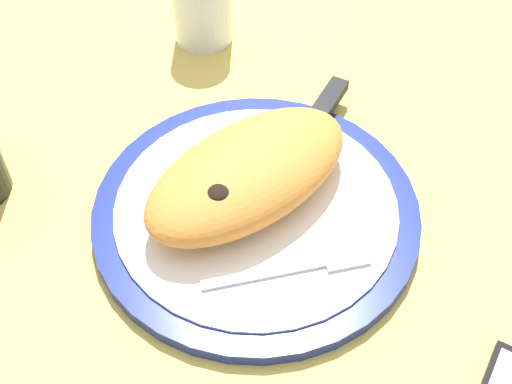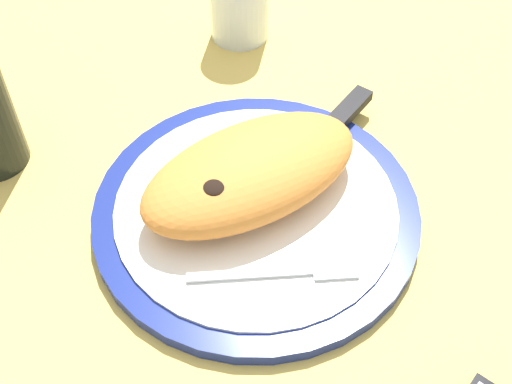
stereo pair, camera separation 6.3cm
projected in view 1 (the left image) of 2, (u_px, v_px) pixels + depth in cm
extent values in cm
cube|color=#DBB756|center=(256.00, 226.00, 67.23)|extent=(150.00, 150.00, 3.00)
cylinder|color=navy|center=(256.00, 212.00, 65.55)|extent=(31.74, 31.74, 1.45)
cylinder|color=white|center=(256.00, 206.00, 64.88)|extent=(27.42, 27.42, 0.30)
ellipsoid|color=orange|center=(246.00, 174.00, 63.50)|extent=(24.91, 17.43, 5.89)
ellipsoid|color=black|center=(218.00, 190.00, 59.21)|extent=(3.57, 3.57, 0.90)
ellipsoid|color=black|center=(251.00, 136.00, 63.40)|extent=(2.33, 2.01, 0.73)
cube|color=silver|center=(264.00, 274.00, 59.39)|extent=(11.18, 3.22, 0.40)
cube|color=silver|center=(346.00, 258.00, 60.51)|extent=(4.37, 2.98, 0.40)
cube|color=silver|center=(276.00, 182.00, 66.50)|extent=(11.27, 9.19, 0.40)
cube|color=black|center=(323.00, 109.00, 72.83)|extent=(9.10, 7.65, 1.20)
cylinder|color=silver|center=(202.00, 2.00, 81.01)|extent=(7.19, 7.19, 10.37)
cylinder|color=silver|center=(203.00, 20.00, 82.94)|extent=(6.61, 6.61, 4.87)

